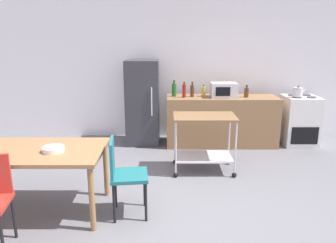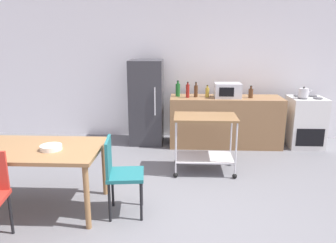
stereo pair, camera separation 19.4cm
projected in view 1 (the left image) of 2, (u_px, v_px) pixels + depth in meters
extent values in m
plane|color=slate|center=(176.00, 218.00, 3.66)|extent=(12.00, 12.00, 0.00)
cube|color=white|center=(172.00, 63.00, 6.39)|extent=(8.40, 0.12, 2.90)
cube|color=olive|center=(221.00, 121.00, 6.06)|extent=(2.00, 0.64, 0.90)
cube|color=olive|center=(36.00, 151.00, 3.63)|extent=(1.50, 0.90, 0.04)
cylinder|color=olive|center=(92.00, 199.00, 3.35)|extent=(0.06, 0.06, 0.71)
cylinder|color=olive|center=(106.00, 169.00, 4.10)|extent=(0.06, 0.06, 0.71)
cube|color=#1E666B|center=(130.00, 175.00, 3.64)|extent=(0.44, 0.44, 0.04)
cube|color=#1E666B|center=(112.00, 157.00, 3.56)|extent=(0.07, 0.38, 0.40)
cylinder|color=black|center=(146.00, 202.00, 3.55)|extent=(0.03, 0.03, 0.45)
cylinder|color=black|center=(145.00, 188.00, 3.88)|extent=(0.03, 0.03, 0.45)
cylinder|color=black|center=(114.00, 204.00, 3.52)|extent=(0.03, 0.03, 0.45)
cylinder|color=black|center=(116.00, 190.00, 3.84)|extent=(0.03, 0.03, 0.45)
cylinder|color=black|center=(2.00, 238.00, 2.93)|extent=(0.03, 0.03, 0.45)
cylinder|color=black|center=(14.00, 217.00, 3.25)|extent=(0.03, 0.03, 0.45)
cube|color=white|center=(300.00, 121.00, 6.08)|extent=(0.60, 0.60, 0.90)
cube|color=black|center=(305.00, 136.00, 5.84)|extent=(0.48, 0.01, 0.32)
cylinder|color=#47474C|center=(297.00, 97.00, 5.85)|extent=(0.16, 0.16, 0.02)
cylinder|color=#47474C|center=(312.00, 97.00, 5.85)|extent=(0.16, 0.16, 0.02)
cylinder|color=#47474C|center=(293.00, 95.00, 6.08)|extent=(0.16, 0.16, 0.02)
cylinder|color=#47474C|center=(307.00, 95.00, 6.08)|extent=(0.16, 0.16, 0.02)
cube|color=#333338|center=(143.00, 102.00, 6.08)|extent=(0.60, 0.60, 1.55)
cylinder|color=silver|center=(152.00, 102.00, 5.75)|extent=(0.02, 0.02, 0.50)
cube|color=brown|center=(205.00, 117.00, 4.75)|extent=(0.90, 0.56, 0.03)
cube|color=silver|center=(204.00, 157.00, 4.91)|extent=(0.83, 0.52, 0.02)
cylinder|color=silver|center=(176.00, 147.00, 4.61)|extent=(0.02, 0.02, 0.76)
sphere|color=black|center=(176.00, 175.00, 4.71)|extent=(0.07, 0.07, 0.07)
cylinder|color=silver|center=(236.00, 147.00, 4.61)|extent=(0.02, 0.02, 0.76)
sphere|color=black|center=(234.00, 175.00, 4.71)|extent=(0.07, 0.07, 0.07)
cylinder|color=silver|center=(175.00, 137.00, 5.09)|extent=(0.02, 0.02, 0.76)
sphere|color=black|center=(175.00, 162.00, 5.20)|extent=(0.07, 0.07, 0.07)
cylinder|color=silver|center=(229.00, 137.00, 5.09)|extent=(0.02, 0.02, 0.76)
sphere|color=black|center=(228.00, 162.00, 5.20)|extent=(0.07, 0.07, 0.07)
cylinder|color=#1E6628|center=(174.00, 90.00, 5.97)|extent=(0.08, 0.08, 0.23)
cylinder|color=#1E6628|center=(174.00, 82.00, 5.94)|extent=(0.04, 0.04, 0.05)
cylinder|color=black|center=(174.00, 81.00, 5.93)|extent=(0.04, 0.04, 0.01)
cylinder|color=maroon|center=(184.00, 91.00, 5.86)|extent=(0.06, 0.06, 0.23)
cylinder|color=maroon|center=(184.00, 84.00, 5.82)|extent=(0.03, 0.03, 0.04)
cylinder|color=black|center=(184.00, 82.00, 5.82)|extent=(0.03, 0.03, 0.01)
cylinder|color=#4C2D19|center=(192.00, 91.00, 5.92)|extent=(0.07, 0.07, 0.21)
cylinder|color=#4C2D19|center=(193.00, 84.00, 5.88)|extent=(0.03, 0.03, 0.05)
cylinder|color=black|center=(193.00, 82.00, 5.88)|extent=(0.03, 0.03, 0.01)
cylinder|color=gold|center=(204.00, 92.00, 5.93)|extent=(0.07, 0.07, 0.16)
cylinder|color=gold|center=(204.00, 87.00, 5.91)|extent=(0.03, 0.03, 0.04)
cylinder|color=black|center=(204.00, 85.00, 5.90)|extent=(0.03, 0.03, 0.01)
cube|color=silver|center=(224.00, 90.00, 5.87)|extent=(0.46, 0.34, 0.26)
cube|color=black|center=(223.00, 92.00, 5.70)|extent=(0.25, 0.01, 0.16)
cylinder|color=#4C2D19|center=(247.00, 93.00, 5.88)|extent=(0.08, 0.08, 0.16)
cylinder|color=#4C2D19|center=(247.00, 87.00, 5.86)|extent=(0.04, 0.04, 0.04)
cylinder|color=black|center=(247.00, 86.00, 5.85)|extent=(0.04, 0.04, 0.01)
cylinder|color=white|center=(54.00, 149.00, 3.56)|extent=(0.24, 0.24, 0.05)
cylinder|color=silver|center=(298.00, 92.00, 5.85)|extent=(0.17, 0.17, 0.16)
sphere|color=black|center=(299.00, 87.00, 5.82)|extent=(0.03, 0.03, 0.03)
cylinder|color=silver|center=(305.00, 91.00, 5.84)|extent=(0.08, 0.02, 0.07)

